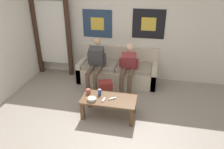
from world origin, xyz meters
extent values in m
plane|color=gray|center=(0.00, 0.00, 0.00)|extent=(18.00, 18.00, 0.00)
cube|color=silver|center=(0.00, 2.33, 1.27)|extent=(10.00, 0.05, 2.55)
cube|color=navy|center=(-0.50, 2.29, 1.39)|extent=(0.76, 0.01, 0.70)
cube|color=gold|center=(-0.50, 2.29, 1.39)|extent=(0.34, 0.01, 0.32)
cube|color=black|center=(0.78, 2.29, 1.45)|extent=(0.78, 0.01, 0.71)
cube|color=gold|center=(0.78, 2.29, 1.45)|extent=(0.35, 0.01, 0.32)
cube|color=#382319|center=(-2.13, 2.10, 1.02)|extent=(0.10, 0.10, 2.05)
cube|color=#382319|center=(-1.23, 2.10, 1.02)|extent=(0.10, 0.10, 2.05)
cube|color=silver|center=(-1.68, 2.12, 1.13)|extent=(0.82, 0.02, 1.64)
cube|color=beige|center=(0.09, 2.24, 0.43)|extent=(1.97, 0.13, 0.86)
cube|color=beige|center=(0.09, 1.87, 0.19)|extent=(1.97, 0.61, 0.39)
cube|color=beige|center=(-0.83, 1.87, 0.25)|extent=(0.12, 0.61, 0.51)
cube|color=beige|center=(1.02, 1.87, 0.25)|extent=(0.12, 0.61, 0.51)
cube|color=gray|center=(-0.34, 1.87, 0.44)|extent=(0.84, 0.57, 0.10)
cube|color=gray|center=(0.52, 1.87, 0.44)|extent=(0.84, 0.57, 0.10)
cube|color=brown|center=(0.21, 0.46, 0.38)|extent=(1.06, 0.55, 0.03)
cube|color=brown|center=(-0.27, 0.68, 0.18)|extent=(0.07, 0.07, 0.37)
cube|color=brown|center=(0.68, 0.68, 0.18)|extent=(0.07, 0.07, 0.37)
cube|color=brown|center=(-0.27, 0.23, 0.18)|extent=(0.07, 0.07, 0.37)
cube|color=brown|center=(0.68, 0.23, 0.18)|extent=(0.07, 0.07, 0.37)
cylinder|color=brown|center=(-0.46, 1.40, 0.49)|extent=(0.11, 0.45, 0.11)
cylinder|color=brown|center=(-0.46, 1.17, 0.26)|extent=(0.10, 0.10, 0.46)
cube|color=#232328|center=(-0.46, 1.10, 0.03)|extent=(0.11, 0.25, 0.05)
cylinder|color=brown|center=(-0.28, 1.40, 0.49)|extent=(0.11, 0.45, 0.11)
cylinder|color=brown|center=(-0.28, 1.17, 0.26)|extent=(0.10, 0.10, 0.46)
cube|color=#232328|center=(-0.28, 1.10, 0.03)|extent=(0.11, 0.25, 0.05)
cube|color=#3F3F44|center=(-0.37, 1.68, 0.73)|extent=(0.35, 0.35, 0.54)
sphere|color=tan|center=(-0.37, 1.77, 1.10)|extent=(0.17, 0.17, 0.17)
cylinder|color=#3F3F44|center=(-0.56, 1.69, 0.69)|extent=(0.08, 0.11, 0.28)
cylinder|color=#3F3F44|center=(-0.17, 1.69, 0.69)|extent=(0.08, 0.11, 0.28)
cylinder|color=brown|center=(0.32, 1.44, 0.49)|extent=(0.11, 0.37, 0.11)
cylinder|color=brown|center=(0.32, 1.25, 0.26)|extent=(0.10, 0.10, 0.46)
cube|color=#232328|center=(0.32, 1.18, 0.03)|extent=(0.11, 0.25, 0.05)
cylinder|color=brown|center=(0.50, 1.44, 0.49)|extent=(0.11, 0.37, 0.11)
cylinder|color=brown|center=(0.50, 1.25, 0.26)|extent=(0.10, 0.10, 0.46)
cube|color=#232328|center=(0.50, 1.18, 0.03)|extent=(0.11, 0.25, 0.05)
cube|color=maroon|center=(0.41, 1.69, 0.68)|extent=(0.37, 0.37, 0.45)
sphere|color=beige|center=(0.41, 1.79, 1.01)|extent=(0.20, 0.20, 0.20)
cylinder|color=maroon|center=(0.21, 1.69, 0.65)|extent=(0.08, 0.11, 0.23)
cylinder|color=maroon|center=(0.60, 1.69, 0.65)|extent=(0.08, 0.11, 0.23)
cube|color=maroon|center=(-0.03, 1.15, 0.19)|extent=(0.37, 0.33, 0.37)
cube|color=maroon|center=(0.01, 1.04, 0.10)|extent=(0.23, 0.15, 0.17)
cylinder|color=#B7B2A8|center=(-0.09, 0.31, 0.43)|extent=(0.17, 0.17, 0.05)
torus|color=#B7B2A8|center=(-0.09, 0.31, 0.45)|extent=(0.18, 0.18, 0.02)
cylinder|color=#B24C42|center=(-0.24, 0.55, 0.45)|extent=(0.09, 0.09, 0.10)
cylinder|color=black|center=(-0.24, 0.55, 0.50)|extent=(0.00, 0.00, 0.01)
cylinder|color=#28479E|center=(0.00, 0.54, 0.46)|extent=(0.07, 0.07, 0.12)
cylinder|color=silver|center=(0.00, 0.54, 0.52)|extent=(0.06, 0.06, 0.00)
cube|color=white|center=(0.12, 0.37, 0.41)|extent=(0.05, 0.15, 0.02)
cylinder|color=#333842|center=(0.13, 0.40, 0.42)|extent=(0.01, 0.01, 0.00)
cube|color=white|center=(0.28, 0.44, 0.41)|extent=(0.13, 0.11, 0.02)
cylinder|color=#333842|center=(0.30, 0.46, 0.42)|extent=(0.01, 0.01, 0.00)
camera|label=1|loc=(1.00, -3.04, 2.65)|focal=35.00mm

